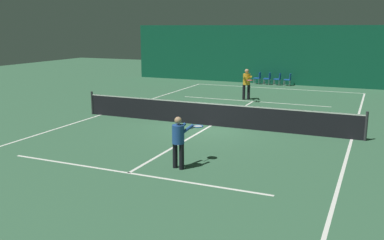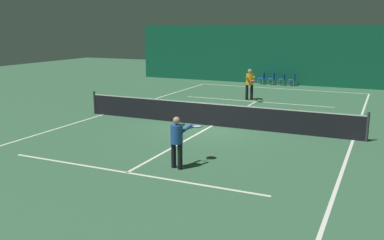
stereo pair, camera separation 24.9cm
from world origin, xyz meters
name	(u,v)px [view 2 (the right image)]	position (x,y,z in m)	size (l,w,h in m)	color
ground_plane	(212,126)	(0.00, 0.00, 0.00)	(60.00, 60.00, 0.00)	#386647
backdrop_curtain	(288,55)	(0.00, 14.10, 2.06)	(23.00, 0.12, 4.12)	#0F5138
court_line_baseline_far	(280,89)	(0.00, 11.90, 0.00)	(11.00, 0.10, 0.00)	white
court_line_service_far	(256,102)	(0.00, 6.40, 0.00)	(8.25, 0.10, 0.00)	white
court_line_service_near	(127,173)	(0.00, -6.40, 0.00)	(8.25, 0.10, 0.00)	white
court_line_sideline_left	(103,115)	(-5.50, 0.00, 0.00)	(0.10, 23.80, 0.00)	white
court_line_sideline_right	(353,140)	(5.50, 0.00, 0.00)	(0.10, 23.80, 0.00)	white
court_line_centre	(212,126)	(0.00, 0.00, 0.00)	(0.10, 12.80, 0.00)	white
tennis_net	(212,114)	(0.00, 0.00, 0.51)	(12.00, 0.10, 1.07)	black
player_near	(178,138)	(1.12, -5.43, 0.89)	(0.63, 1.33, 1.53)	black
player_far	(250,82)	(-0.52, 6.81, 1.00)	(0.91, 1.40, 1.72)	black
courtside_chair_0	(262,77)	(-1.66, 13.55, 0.49)	(0.44, 0.44, 0.84)	#99999E
courtside_chair_1	(272,78)	(-0.94, 13.55, 0.49)	(0.44, 0.44, 0.84)	#99999E
courtside_chair_2	(282,78)	(-0.22, 13.55, 0.49)	(0.44, 0.44, 0.84)	#99999E
courtside_chair_3	(293,79)	(0.49, 13.55, 0.49)	(0.44, 0.44, 0.84)	#99999E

